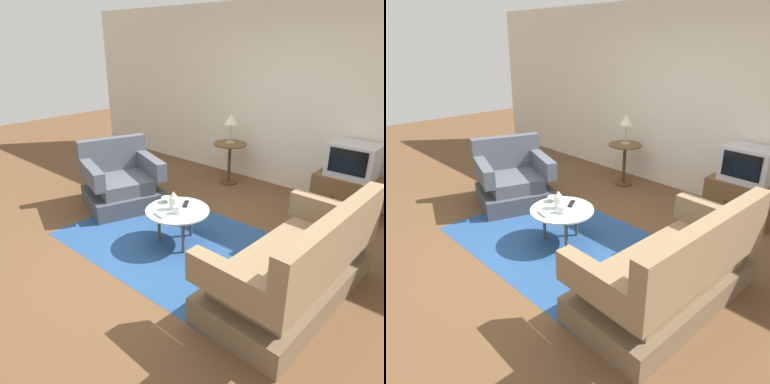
# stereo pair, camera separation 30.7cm
# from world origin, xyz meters

# --- Properties ---
(ground_plane) EXTENTS (16.00, 16.00, 0.00)m
(ground_plane) POSITION_xyz_m (0.00, 0.00, 0.00)
(ground_plane) COLOR brown
(back_wall) EXTENTS (9.00, 0.12, 2.70)m
(back_wall) POSITION_xyz_m (0.00, 2.46, 1.35)
(back_wall) COLOR beige
(back_wall) RESTS_ON ground
(area_rug) EXTENTS (2.61, 1.78, 0.00)m
(area_rug) POSITION_xyz_m (-0.12, 0.03, 0.00)
(area_rug) COLOR navy
(area_rug) RESTS_ON ground
(armchair) EXTENTS (1.15, 1.20, 0.89)m
(armchair) POSITION_xyz_m (-1.45, 0.28, 0.31)
(armchair) COLOR #3E424B
(armchair) RESTS_ON ground
(couch) EXTENTS (0.90, 1.75, 0.95)m
(couch) POSITION_xyz_m (1.32, -0.01, 0.31)
(couch) COLOR brown
(couch) RESTS_ON ground
(coffee_table) EXTENTS (0.71, 0.71, 0.42)m
(coffee_table) POSITION_xyz_m (-0.12, 0.03, 0.38)
(coffee_table) COLOR #B2C6C1
(coffee_table) RESTS_ON ground
(side_table) EXTENTS (0.51, 0.51, 0.66)m
(side_table) POSITION_xyz_m (-0.81, 1.96, 0.47)
(side_table) COLOR brown
(side_table) RESTS_ON ground
(tv_stand) EXTENTS (0.83, 0.52, 0.51)m
(tv_stand) POSITION_xyz_m (1.01, 2.11, 0.26)
(tv_stand) COLOR brown
(tv_stand) RESTS_ON ground
(television) EXTENTS (0.58, 0.45, 0.44)m
(television) POSITION_xyz_m (1.01, 2.13, 0.73)
(television) COLOR #B7B7BC
(television) RESTS_ON tv_stand
(table_lamp) EXTENTS (0.22, 0.22, 0.46)m
(table_lamp) POSITION_xyz_m (-0.83, 1.98, 1.02)
(table_lamp) COLOR #9E937A
(table_lamp) RESTS_ON side_table
(vase) EXTENTS (0.10, 0.10, 0.21)m
(vase) POSITION_xyz_m (-0.16, 0.01, 0.52)
(vase) COLOR white
(vase) RESTS_ON coffee_table
(mug) EXTENTS (0.14, 0.09, 0.09)m
(mug) POSITION_xyz_m (-0.05, -0.04, 0.46)
(mug) COLOR white
(mug) RESTS_ON coffee_table
(bowl) EXTENTS (0.13, 0.13, 0.06)m
(bowl) POSITION_xyz_m (-0.35, 0.09, 0.45)
(bowl) COLOR silver
(bowl) RESTS_ON coffee_table
(tv_remote_dark) EXTENTS (0.13, 0.16, 0.02)m
(tv_remote_dark) POSITION_xyz_m (-0.14, 0.19, 0.43)
(tv_remote_dark) COLOR black
(tv_remote_dark) RESTS_ON coffee_table
(tv_remote_silver) EXTENTS (0.18, 0.08, 0.02)m
(tv_remote_silver) POSITION_xyz_m (-0.15, -0.22, 0.43)
(tv_remote_silver) COLOR #B2B2B7
(tv_remote_silver) RESTS_ON coffee_table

